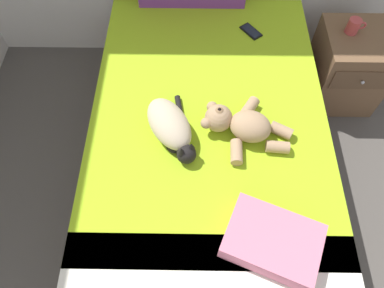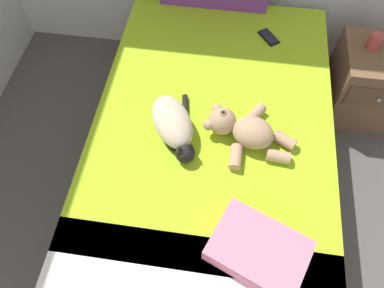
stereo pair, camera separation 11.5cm
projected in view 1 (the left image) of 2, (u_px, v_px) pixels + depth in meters
bed at (207, 139)px, 2.20m from camera, size 1.36×2.01×0.56m
cat at (171, 127)px, 1.82m from camera, size 0.33×0.44×0.15m
teddy_bear at (241, 125)px, 1.83m from camera, size 0.49×0.41×0.16m
cell_phone at (251, 31)px, 2.28m from camera, size 0.15×0.16×0.01m
throw_pillow at (272, 241)px, 1.54m from camera, size 0.48×0.41×0.11m
nightstand at (347, 68)px, 2.50m from camera, size 0.45×0.48×0.57m
mug at (354, 26)px, 2.23m from camera, size 0.12×0.08×0.09m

